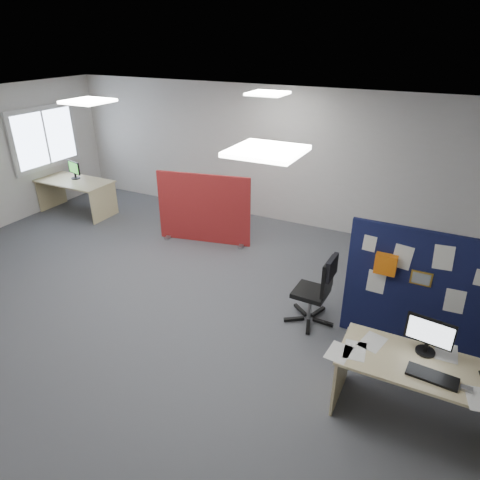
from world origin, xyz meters
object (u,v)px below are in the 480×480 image
at_px(monitor_main, 429,334).
at_px(red_divider, 204,209).
at_px(monitor_second, 74,169).
at_px(office_chair, 319,286).
at_px(navy_divider, 426,293).
at_px(main_desk, 422,377).
at_px(second_desk, 77,188).

distance_m(monitor_main, red_divider, 4.72).
xyz_separation_m(red_divider, monitor_second, (-3.29, 0.12, 0.29)).
bearing_deg(monitor_second, red_divider, 13.83).
height_order(monitor_main, office_chair, monitor_main).
xyz_separation_m(navy_divider, red_divider, (-3.93, 1.43, -0.15)).
relative_size(navy_divider, red_divider, 1.11).
xyz_separation_m(navy_divider, main_desk, (0.12, -1.18, -0.25)).
xyz_separation_m(second_desk, office_chair, (5.88, -1.53, 0.03)).
bearing_deg(second_desk, navy_divider, -11.57).
bearing_deg(navy_divider, second_desk, 168.43).
distance_m(navy_divider, monitor_main, 1.03).
distance_m(second_desk, monitor_second, 0.40).
relative_size(second_desk, office_chair, 1.58).
relative_size(second_desk, monitor_second, 3.94).
bearing_deg(red_divider, navy_divider, -31.79).
xyz_separation_m(main_desk, red_divider, (-4.04, 2.60, 0.10)).
bearing_deg(monitor_second, navy_divider, 3.78).
relative_size(monitor_second, office_chair, 0.40).
distance_m(main_desk, monitor_main, 0.43).
xyz_separation_m(monitor_main, red_divider, (-4.03, 2.44, -0.30)).
xyz_separation_m(second_desk, monitor_second, (-0.07, 0.08, 0.39)).
xyz_separation_m(monitor_main, monitor_second, (-7.31, 2.56, -0.01)).
height_order(navy_divider, office_chair, navy_divider).
bearing_deg(second_desk, red_divider, -0.65).
bearing_deg(monitor_main, navy_divider, 103.30).
bearing_deg(monitor_main, office_chair, 152.92).
relative_size(navy_divider, office_chair, 1.89).
relative_size(navy_divider, monitor_second, 4.72).
relative_size(main_desk, red_divider, 0.91).
height_order(navy_divider, monitor_main, navy_divider).
relative_size(monitor_main, red_divider, 0.26).
height_order(red_divider, monitor_second, red_divider).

